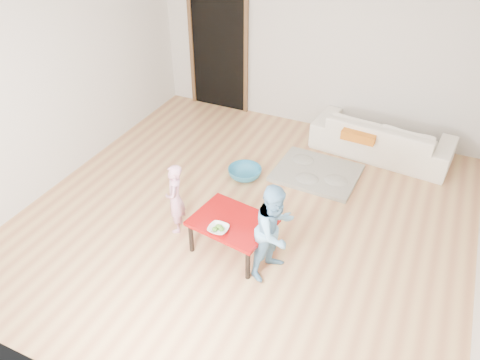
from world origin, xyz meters
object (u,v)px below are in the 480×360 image
Objects in this scene: sofa at (382,137)px; bowl at (218,229)px; child_blue at (275,231)px; basin at (245,173)px; red_table at (233,235)px; child_pink at (175,199)px.

sofa is 9.30× the size of bowl.
child_blue reaches higher than sofa.
child_blue is at bearing 84.22° from sofa.
child_blue is at bearing 11.39° from bowl.
child_blue is 1.74m from basin.
sofa is 3.05m from bowl.
basin is (-0.44, 1.29, -0.13)m from red_table.
child_pink reaches higher than red_table.
bowl reaches higher than red_table.
basin is at bearing 53.09° from child_blue.
red_table is 4.03× the size of bowl.
sofa is 2.83m from red_table.
sofa is at bearing 68.18° from red_table.
bowl reaches higher than basin.
child_pink is 1.32m from basin.
basin is (0.28, 1.24, -0.35)m from child_pink.
red_table is 1.37m from basin.
sofa is 1.80× the size of child_blue.
basin is (-1.49, -1.34, -0.21)m from sofa.
bowl is 0.19× the size of child_blue.
child_pink is 0.81× the size of child_blue.
sofa is at bearing 119.95° from child_pink.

